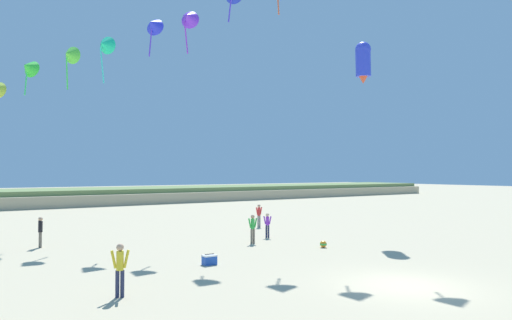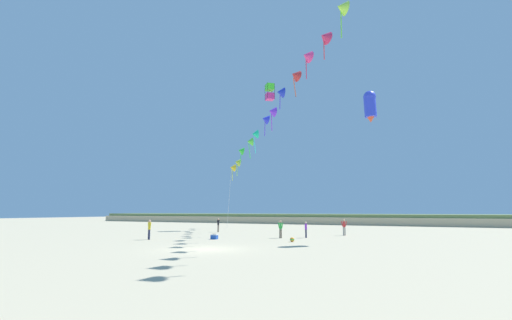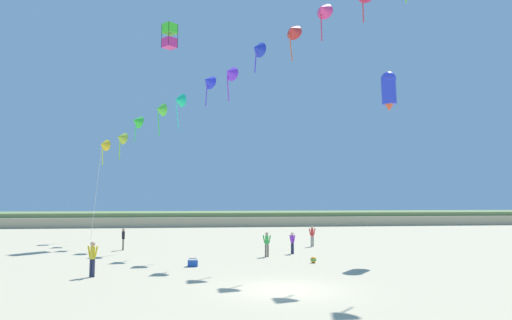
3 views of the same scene
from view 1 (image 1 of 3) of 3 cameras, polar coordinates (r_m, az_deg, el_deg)
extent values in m
plane|color=#C1B28E|center=(17.36, 18.20, -14.71)|extent=(240.00, 240.00, 0.00)
cube|color=tan|center=(61.59, -21.77, -4.51)|extent=(120.00, 13.30, 1.32)
cube|color=#6B844C|center=(61.55, -21.76, -3.72)|extent=(120.00, 11.31, 0.76)
cylinder|color=#282D4C|center=(15.61, -16.95, -14.61)|extent=(0.13, 0.13, 0.86)
cylinder|color=#282D4C|center=(15.60, -16.37, -14.62)|extent=(0.13, 0.13, 0.86)
cylinder|color=yellow|center=(15.45, -16.64, -11.96)|extent=(0.23, 0.23, 0.61)
cylinder|color=yellow|center=(15.46, -17.37, -11.78)|extent=(0.22, 0.16, 0.58)
cylinder|color=yellow|center=(15.43, -15.90, -11.81)|extent=(0.22, 0.16, 0.58)
sphere|color=tan|center=(15.38, -16.62, -10.40)|extent=(0.23, 0.23, 0.23)
cylinder|color=gray|center=(33.18, 0.28, -7.70)|extent=(0.12, 0.12, 0.83)
cylinder|color=gray|center=(33.27, 0.47, -7.68)|extent=(0.12, 0.12, 0.83)
cylinder|color=red|center=(33.16, 0.37, -6.47)|extent=(0.22, 0.22, 0.59)
cylinder|color=red|center=(33.03, 0.12, -6.41)|extent=(0.20, 0.10, 0.56)
cylinder|color=red|center=(33.28, 0.62, -6.38)|extent=(0.20, 0.10, 0.56)
sphere|color=tan|center=(33.13, 0.37, -5.76)|extent=(0.23, 0.23, 0.23)
cylinder|color=#726656|center=(25.74, -0.56, -9.52)|extent=(0.12, 0.12, 0.81)
cylinder|color=#726656|center=(25.80, -0.27, -9.50)|extent=(0.12, 0.12, 0.81)
cylinder|color=green|center=(25.69, -0.42, -7.98)|extent=(0.21, 0.21, 0.57)
cylinder|color=green|center=(25.60, -0.79, -7.90)|extent=(0.20, 0.10, 0.54)
cylinder|color=green|center=(25.76, -0.05, -7.86)|extent=(0.20, 0.10, 0.54)
sphere|color=tan|center=(25.64, -0.42, -7.09)|extent=(0.22, 0.22, 0.22)
cylinder|color=#726656|center=(26.98, -25.40, -8.99)|extent=(0.12, 0.12, 0.82)
cylinder|color=#726656|center=(26.84, -25.32, -9.03)|extent=(0.12, 0.12, 0.82)
cylinder|color=black|center=(26.82, -25.35, -7.54)|extent=(0.21, 0.21, 0.58)
cylinder|color=black|center=(27.00, -25.45, -7.41)|extent=(0.10, 0.20, 0.55)
cylinder|color=black|center=(26.64, -25.24, -7.49)|extent=(0.10, 0.20, 0.55)
sphere|color=tan|center=(26.78, -25.34, -6.68)|extent=(0.22, 0.22, 0.22)
cylinder|color=#282D4C|center=(28.00, 1.57, -8.93)|extent=(0.11, 0.11, 0.75)
cylinder|color=#282D4C|center=(28.04, 1.31, -8.92)|extent=(0.11, 0.11, 0.75)
cylinder|color=purple|center=(27.94, 1.44, -7.62)|extent=(0.20, 0.20, 0.53)
cylinder|color=purple|center=(27.89, 1.78, -7.55)|extent=(0.17, 0.19, 0.51)
cylinder|color=purple|center=(27.99, 1.10, -7.52)|extent=(0.17, 0.19, 0.51)
sphere|color=beige|center=(27.90, 1.44, -6.86)|extent=(0.20, 0.20, 0.20)
cone|color=#33D839|center=(32.71, -26.59, 10.35)|extent=(1.41, 1.43, 1.22)
cylinder|color=#39E568|center=(32.60, -26.83, 8.58)|extent=(0.21, 0.23, 1.58)
cone|color=#54D73E|center=(31.80, -22.29, 12.13)|extent=(1.28, 1.32, 1.12)
cylinder|color=#39E549|center=(31.61, -22.55, 9.94)|extent=(0.20, 0.30, 2.01)
cone|color=#18D294|center=(30.56, -18.41, 13.57)|extent=(1.28, 1.33, 1.13)
cylinder|color=#39E5D5|center=(30.31, -18.68, 11.13)|extent=(0.32, 0.15, 2.19)
cone|color=#2934EC|center=(29.75, -12.76, 16.19)|extent=(1.42, 1.43, 1.22)
cylinder|color=#5839E5|center=(29.49, -13.05, 14.13)|extent=(0.18, 0.20, 1.75)
cone|color=#7330EA|center=(28.98, -8.42, 17.20)|extent=(1.36, 1.34, 1.17)
cylinder|color=#A039E5|center=(28.66, -8.73, 14.89)|extent=(0.21, 0.25, 1.98)
cylinder|color=#4D39E5|center=(28.23, -3.28, 18.29)|extent=(0.18, 0.22, 1.51)
cylinder|color=blue|center=(31.60, 13.25, 11.79)|extent=(1.10, 1.06, 1.89)
sphere|color=blue|center=(31.80, 13.24, 13.27)|extent=(1.04, 1.04, 1.04)
cone|color=#E54D2D|center=(31.38, 13.26, 9.97)|extent=(0.95, 0.95, 0.79)
sphere|color=black|center=(31.88, 13.23, 13.78)|extent=(0.22, 0.22, 0.22)
cube|color=blue|center=(20.17, -5.85, -12.38)|extent=(0.56, 0.40, 0.36)
cube|color=white|center=(20.13, -5.84, -11.79)|extent=(0.58, 0.41, 0.06)
cylinder|color=black|center=(20.12, -5.84, -11.63)|extent=(0.45, 0.03, 0.03)
sphere|color=orange|center=(24.71, 8.41, -10.36)|extent=(0.36, 0.36, 0.36)
cylinder|color=green|center=(24.71, 8.41, -10.36)|extent=(0.36, 0.36, 0.09)
camera|label=2|loc=(27.79, 73.97, -3.60)|focal=24.00mm
camera|label=3|loc=(13.22, 97.98, -0.69)|focal=32.00mm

